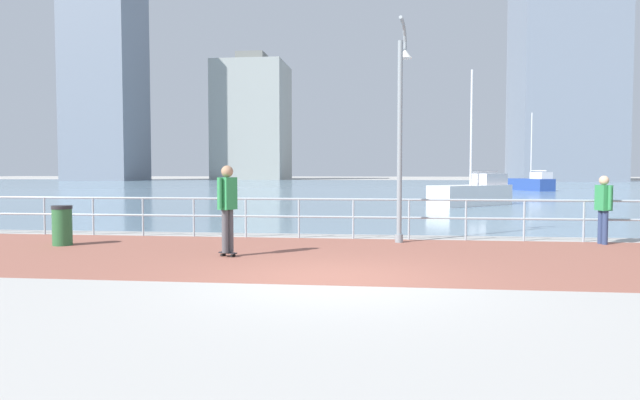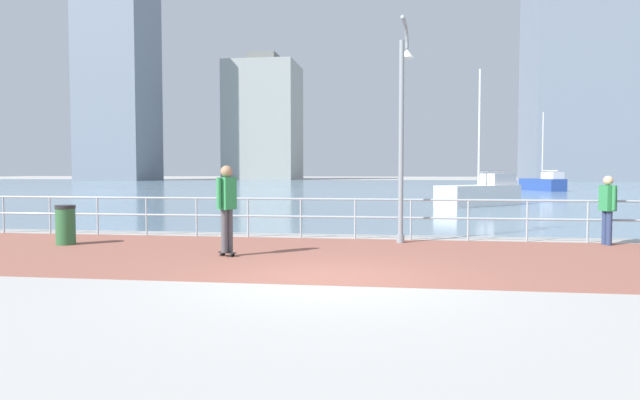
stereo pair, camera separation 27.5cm
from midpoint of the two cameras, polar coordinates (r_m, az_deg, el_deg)
The scene contains 13 objects.
ground at distance 49.05m, azimuth 5.63°, elevation 0.94°, with size 220.00×220.00×0.00m, color #ADAAA5.
brick_paving at distance 11.61m, azimuth 1.77°, elevation -5.64°, with size 28.00×5.93×0.01m, color #935647.
harbor_water at distance 59.43m, azimuth 5.84°, elevation 1.30°, with size 180.00×88.00×0.00m, color #6B899E.
waterfront_railing at distance 14.47m, azimuth 2.81°, elevation -1.09°, with size 25.25×0.06×1.04m.
lamppost at distance 14.01m, azimuth 7.58°, elevation 8.09°, with size 0.40×0.80×5.42m.
skateboarder at distance 11.61m, azimuth -9.93°, elevation -0.16°, with size 0.41×0.54×1.84m.
bystander at distance 14.90m, azimuth 26.05°, elevation -0.37°, with size 0.32×0.55×1.62m.
trash_bin at distance 14.56m, azimuth -24.91°, elevation -2.32°, with size 0.46×0.46×0.93m.
sailboat_red at distance 29.11m, azimuth 14.79°, elevation 0.71°, with size 4.46×4.30×6.65m.
sailboat_gray at distance 52.23m, azimuth 20.32°, elevation 1.60°, with size 3.04×4.98×6.70m.
tower_steel at distance 111.02m, azimuth -6.86°, elevation 7.85°, with size 13.13×13.21×24.04m.
tower_beige at distance 102.55m, azimuth 23.23°, elevation 12.13°, with size 15.40×14.45×38.57m.
tower_glass at distance 107.07m, azimuth -20.79°, elevation 11.59°, with size 11.46×10.88×37.87m.
Camera 1 is at (0.87, -9.03, 1.75)m, focal length 31.95 mm.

